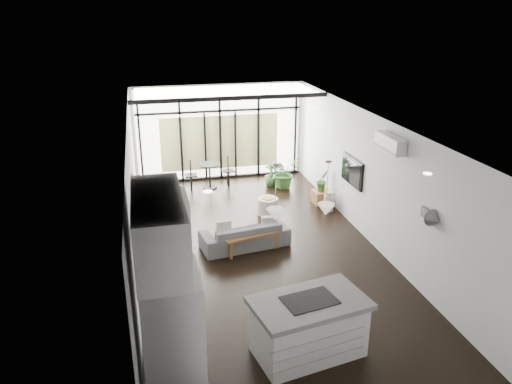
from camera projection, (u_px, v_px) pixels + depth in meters
name	position (u px, v px, depth m)	size (l,w,h in m)	color
floor	(259.00, 252.00, 10.61)	(5.00, 10.00, 0.00)	black
ceiling	(260.00, 122.00, 9.62)	(5.00, 10.00, 0.00)	white
wall_left	(133.00, 201.00, 9.58)	(0.02, 10.00, 2.80)	silver
wall_right	(373.00, 181.00, 10.65)	(0.02, 10.00, 2.80)	silver
wall_back	(220.00, 132.00, 14.67)	(5.00, 0.02, 2.80)	silver
wall_front	(364.00, 343.00, 5.56)	(5.00, 0.02, 2.80)	silver
glazing	(220.00, 133.00, 14.56)	(5.00, 0.20, 2.80)	black
skylight	(224.00, 91.00, 13.27)	(4.70, 1.90, 0.06)	white
neighbour_building	(220.00, 142.00, 14.73)	(3.50, 0.02, 1.60)	#D9D58A
island	(308.00, 327.00, 7.40)	(1.68, 0.99, 0.92)	silver
cooktop	(310.00, 300.00, 7.23)	(0.77, 0.51, 0.01)	black
fridge	(173.00, 340.00, 6.33)	(0.74, 0.92, 1.91)	#A3A4A8
appliance_column	(167.00, 287.00, 6.84)	(0.68, 0.71, 2.63)	silver
upper_cabinets	(159.00, 229.00, 6.14)	(0.62, 1.75, 0.86)	silver
pendant_left	(275.00, 214.00, 7.40)	(0.26, 0.26, 0.18)	white
pendant_right	(326.00, 210.00, 7.57)	(0.26, 0.26, 0.18)	white
sofa	(245.00, 230.00, 10.74)	(1.90, 0.55, 0.74)	#535255
console_bench	(252.00, 243.00, 10.57)	(1.25, 0.31, 0.40)	brown
pouf	(268.00, 206.00, 12.45)	(0.52, 0.52, 0.41)	beige
crate	(322.00, 197.00, 13.13)	(0.45, 0.45, 0.34)	brown
plant_tall	(284.00, 176.00, 14.18)	(0.81, 0.90, 0.70)	#316026
plant_med	(271.00, 179.00, 14.35)	(0.40, 0.72, 0.40)	#316026
plant_crate	(322.00, 186.00, 13.03)	(0.32, 0.59, 0.26)	#316026
milk_can	(329.00, 201.00, 12.63)	(0.26, 0.26, 0.51)	beige
bistro_set	(210.00, 176.00, 14.14)	(1.53, 0.61, 0.74)	black
tv	(352.00, 171.00, 11.59)	(0.05, 1.10, 0.65)	black
ac_unit	(390.00, 143.00, 9.52)	(0.22, 0.90, 0.30)	silver
framed_art	(134.00, 203.00, 9.08)	(0.04, 0.70, 0.90)	black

